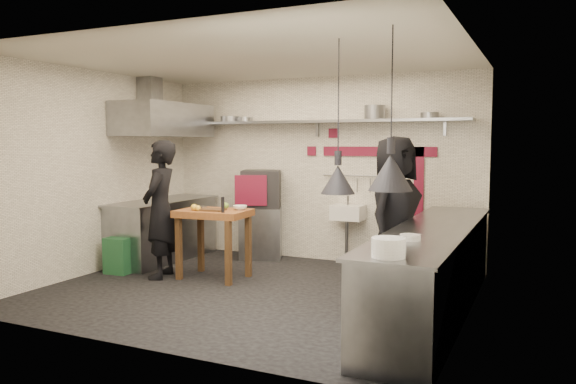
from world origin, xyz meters
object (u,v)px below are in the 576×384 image
at_px(oven_stand, 261,233).
at_px(green_bin, 121,255).
at_px(prep_table, 214,244).
at_px(combi_oven, 261,189).
at_px(chef_right, 394,216).
at_px(chef_left, 160,209).

relative_size(oven_stand, green_bin, 1.60).
bearing_deg(prep_table, green_bin, -171.93).
distance_m(combi_oven, green_bin, 2.32).
relative_size(oven_stand, combi_oven, 1.37).
distance_m(oven_stand, combi_oven, 0.69).
xyz_separation_m(green_bin, chef_right, (3.72, 0.51, 0.69)).
height_order(green_bin, prep_table, prep_table).
relative_size(green_bin, prep_table, 0.54).
relative_size(prep_table, chef_right, 0.49).
xyz_separation_m(combi_oven, prep_table, (0.03, -1.43, -0.63)).
height_order(prep_table, chef_right, chef_right).
xyz_separation_m(prep_table, chef_right, (2.37, 0.23, 0.48)).
height_order(combi_oven, prep_table, combi_oven).
height_order(chef_left, chef_right, chef_right).
distance_m(oven_stand, prep_table, 1.44).
bearing_deg(chef_left, prep_table, 95.07).
bearing_deg(chef_right, prep_table, 108.44).
xyz_separation_m(oven_stand, chef_left, (-0.63, -1.70, 0.52)).
xyz_separation_m(green_bin, chef_left, (0.68, 0.03, 0.67)).
height_order(combi_oven, green_bin, combi_oven).
distance_m(combi_oven, chef_left, 1.82).
bearing_deg(green_bin, chef_right, 7.87).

